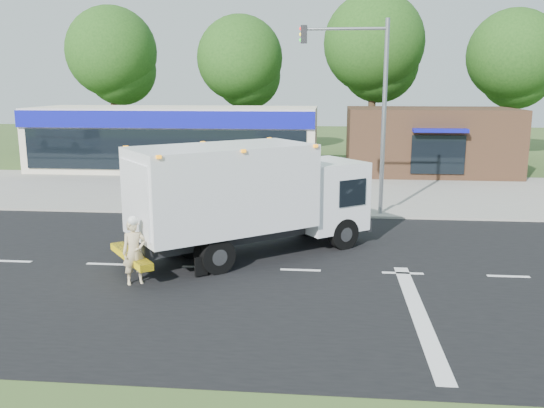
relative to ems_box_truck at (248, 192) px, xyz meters
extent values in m
plane|color=#385123|center=(1.76, -1.38, -2.09)|extent=(120.00, 120.00, 0.00)
cube|color=black|center=(1.76, -1.38, -2.09)|extent=(60.00, 14.00, 0.02)
cube|color=gray|center=(1.76, 6.82, -2.03)|extent=(60.00, 2.40, 0.12)
cube|color=gray|center=(1.76, 12.62, -2.08)|extent=(60.00, 9.00, 0.02)
cube|color=silver|center=(-7.24, -1.38, -2.08)|extent=(1.20, 0.15, 0.01)
cube|color=silver|center=(-4.24, -1.38, -2.08)|extent=(1.20, 0.15, 0.01)
cube|color=silver|center=(-1.24, -1.38, -2.08)|extent=(1.20, 0.15, 0.01)
cube|color=silver|center=(1.76, -1.38, -2.08)|extent=(1.20, 0.15, 0.01)
cube|color=silver|center=(4.76, -1.38, -2.08)|extent=(1.20, 0.15, 0.01)
cube|color=silver|center=(7.76, -1.38, -2.08)|extent=(1.20, 0.15, 0.01)
cube|color=silver|center=(4.76, -4.38, -2.08)|extent=(0.40, 7.00, 0.01)
cube|color=black|center=(-0.71, -0.55, -1.32)|extent=(5.05, 4.24, 0.39)
cube|color=white|center=(2.39, 1.84, -0.38)|extent=(3.20, 3.23, 2.32)
cube|color=black|center=(3.23, 2.48, -0.16)|extent=(1.41, 1.76, 0.99)
cube|color=white|center=(-0.71, -0.55, 0.22)|extent=(5.99, 5.47, 2.59)
cube|color=silver|center=(-2.91, -2.24, 0.17)|extent=(1.40, 1.79, 2.10)
cube|color=yellow|center=(-3.07, -2.37, -1.49)|extent=(1.92, 2.34, 0.20)
cube|color=orange|center=(-0.71, -0.55, 1.49)|extent=(5.84, 5.37, 0.09)
cylinder|color=black|center=(1.80, 2.71, -1.56)|extent=(1.04, 0.91, 1.06)
cylinder|color=black|center=(3.08, 1.05, -1.56)|extent=(1.04, 0.91, 1.06)
cylinder|color=black|center=(-2.00, -0.14, -1.56)|extent=(1.04, 0.91, 1.06)
cylinder|color=black|center=(-0.65, -1.89, -1.56)|extent=(1.04, 0.91, 1.06)
imported|color=#CCB688|center=(-2.75, -2.98, -1.18)|extent=(0.80, 0.71, 1.84)
sphere|color=white|center=(-2.75, -2.98, -0.29)|extent=(0.28, 0.28, 0.28)
cube|color=beige|center=(-7.24, 18.62, -0.09)|extent=(18.00, 6.00, 4.00)
cube|color=#0C1099|center=(-7.24, 15.57, 1.31)|extent=(18.00, 0.30, 1.00)
cube|color=black|center=(-7.24, 15.57, -0.49)|extent=(17.00, 0.12, 2.40)
cube|color=#382316|center=(8.76, 18.62, -0.09)|extent=(10.00, 6.00, 4.00)
cube|color=#0C1099|center=(8.76, 15.52, 0.81)|extent=(3.00, 1.20, 0.20)
cube|color=black|center=(8.76, 15.57, -0.59)|extent=(3.00, 0.12, 2.20)
cylinder|color=gray|center=(4.76, 6.22, 1.91)|extent=(0.18, 0.18, 8.00)
cylinder|color=gray|center=(3.06, 6.22, 5.51)|extent=(3.40, 0.12, 0.12)
cube|color=black|center=(1.46, 6.22, 5.31)|extent=(0.25, 0.25, 0.70)
cylinder|color=#332114|center=(-14.24, 26.62, 1.58)|extent=(0.56, 0.56, 7.35)
sphere|color=#1D4814|center=(-14.24, 26.62, 5.78)|extent=(6.93, 6.93, 6.93)
sphere|color=#1D4814|center=(-13.74, 27.12, 4.42)|extent=(5.46, 5.46, 5.46)
cylinder|color=#332114|center=(-4.24, 26.62, 1.34)|extent=(0.56, 0.56, 6.86)
sphere|color=#1D4814|center=(-4.24, 26.62, 5.26)|extent=(6.47, 6.47, 6.47)
sphere|color=#1D4814|center=(-3.74, 27.12, 3.98)|extent=(5.10, 5.10, 5.10)
cylinder|color=#332114|center=(5.76, 26.62, 1.83)|extent=(0.56, 0.56, 7.84)
sphere|color=#1D4814|center=(5.76, 26.62, 6.31)|extent=(7.39, 7.39, 7.39)
sphere|color=#1D4814|center=(6.26, 27.12, 4.85)|extent=(5.82, 5.82, 5.82)
cylinder|color=#332114|center=(15.76, 26.62, 1.41)|extent=(0.56, 0.56, 7.00)
sphere|color=#1D4814|center=(15.76, 26.62, 5.41)|extent=(6.60, 6.60, 6.60)
sphere|color=#1D4814|center=(16.26, 27.12, 4.11)|extent=(5.20, 5.20, 5.20)
camera|label=1|loc=(2.48, -17.76, 3.36)|focal=38.00mm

